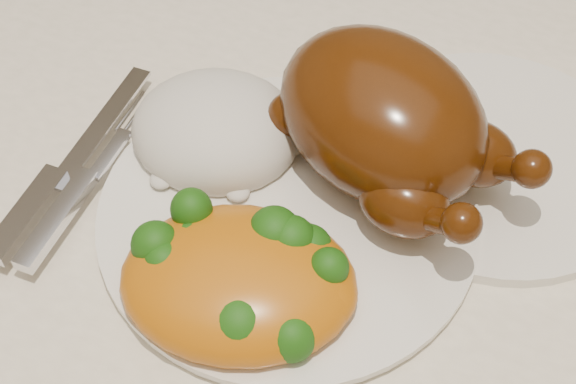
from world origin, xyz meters
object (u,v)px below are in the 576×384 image
at_px(side_plate, 494,158).
at_px(roast_chicken, 386,120).
at_px(dinner_plate, 288,215).
at_px(dining_table, 235,180).

xyz_separation_m(side_plate, roast_chicken, (-0.07, -0.05, 0.05)).
bearing_deg(roast_chicken, dinner_plate, -99.02).
bearing_deg(dinner_plate, roast_chicken, 56.19).
bearing_deg(roast_chicken, dining_table, -166.34).
bearing_deg(dinner_plate, dining_table, 136.33).
height_order(dining_table, roast_chicken, roast_chicken).
distance_m(side_plate, roast_chicken, 0.10).
bearing_deg(side_plate, dinner_plate, -135.71).
height_order(dining_table, dinner_plate, dinner_plate).
relative_size(dining_table, side_plate, 7.65).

